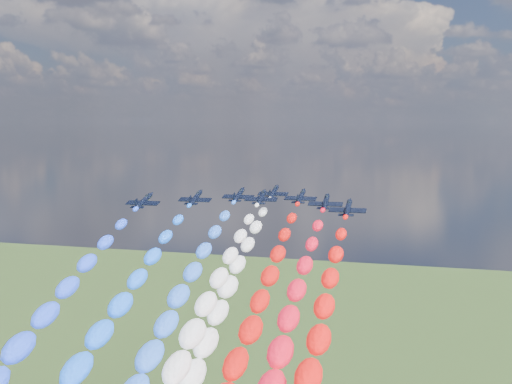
% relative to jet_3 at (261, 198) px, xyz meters
% --- Properties ---
extents(jet_0, '(8.78, 11.92, 5.65)m').
position_rel_jet_3_xyz_m(jet_0, '(-27.08, -14.86, 0.00)').
color(jet_0, black).
extents(trail_0, '(6.15, 108.71, 51.73)m').
position_rel_jet_3_xyz_m(trail_0, '(-27.08, -70.84, -24.15)').
color(trail_0, '#234AFB').
extents(jet_1, '(8.88, 11.99, 5.65)m').
position_rel_jet_3_xyz_m(jet_1, '(-16.63, -5.28, 0.00)').
color(jet_1, black).
extents(trail_1, '(6.15, 108.71, 51.73)m').
position_rel_jet_3_xyz_m(trail_1, '(-16.63, -61.26, -24.15)').
color(trail_1, '#1861FF').
extents(jet_2, '(8.61, 11.80, 5.65)m').
position_rel_jet_3_xyz_m(jet_2, '(-7.40, 3.77, 0.00)').
color(jet_2, black).
extents(trail_2, '(6.15, 108.71, 51.73)m').
position_rel_jet_3_xyz_m(trail_2, '(-7.40, -52.21, -24.15)').
color(trail_2, blue).
extents(jet_3, '(9.14, 12.18, 5.65)m').
position_rel_jet_3_xyz_m(jet_3, '(0.00, 0.00, 0.00)').
color(jet_3, black).
extents(trail_3, '(6.15, 108.71, 51.73)m').
position_rel_jet_3_xyz_m(trail_3, '(0.00, -55.98, -24.15)').
color(trail_3, white).
extents(jet_4, '(8.84, 11.96, 5.65)m').
position_rel_jet_3_xyz_m(jet_4, '(0.27, 13.10, 0.00)').
color(jet_4, black).
extents(trail_4, '(6.15, 108.71, 51.73)m').
position_rel_jet_3_xyz_m(trail_4, '(0.27, -42.88, -24.15)').
color(trail_4, silver).
extents(jet_5, '(8.75, 11.90, 5.65)m').
position_rel_jet_3_xyz_m(jet_5, '(9.81, 4.43, 0.00)').
color(jet_5, black).
extents(trail_5, '(6.15, 108.71, 51.73)m').
position_rel_jet_3_xyz_m(trail_5, '(9.81, -51.55, -24.15)').
color(trail_5, red).
extents(jet_6, '(8.99, 12.07, 5.65)m').
position_rel_jet_3_xyz_m(jet_6, '(17.91, -5.11, 0.00)').
color(jet_6, black).
extents(jet_7, '(8.65, 11.83, 5.65)m').
position_rel_jet_3_xyz_m(jet_7, '(24.50, -14.80, 0.00)').
color(jet_7, black).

